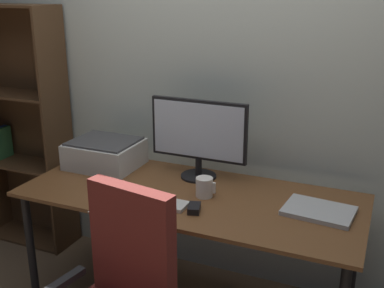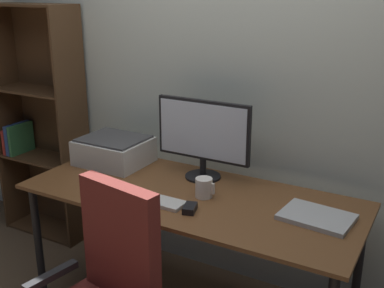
{
  "view_description": "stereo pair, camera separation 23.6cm",
  "coord_description": "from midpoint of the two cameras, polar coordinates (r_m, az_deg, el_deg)",
  "views": [
    {
      "loc": [
        0.9,
        -2.06,
        1.76
      ],
      "look_at": [
        0.01,
        -0.01,
        1.02
      ],
      "focal_mm": 44.39,
      "sensor_mm": 36.0,
      "label": 1
    },
    {
      "loc": [
        1.12,
        -1.96,
        1.76
      ],
      "look_at": [
        0.01,
        -0.01,
        1.02
      ],
      "focal_mm": 44.39,
      "sensor_mm": 36.0,
      "label": 2
    }
  ],
  "objects": [
    {
      "name": "back_wall",
      "position": [
        2.78,
        1.75,
        8.85
      ],
      "size": [
        6.4,
        0.1,
        2.6
      ],
      "primitive_type": "cube",
      "color": "beige",
      "rests_on": "ground"
    },
    {
      "name": "desk",
      "position": [
        2.5,
        -2.99,
        -7.6
      ],
      "size": [
        1.77,
        0.73,
        0.74
      ],
      "color": "brown",
      "rests_on": "ground"
    },
    {
      "name": "monitor",
      "position": [
        2.59,
        -1.82,
        1.17
      ],
      "size": [
        0.55,
        0.2,
        0.44
      ],
      "color": "black",
      "rests_on": "desk"
    },
    {
      "name": "keyboard",
      "position": [
        2.37,
        -6.86,
        -7.01
      ],
      "size": [
        0.29,
        0.11,
        0.02
      ],
      "primitive_type": "cube",
      "rotation": [
        0.0,
        0.0,
        -0.01
      ],
      "color": "silver",
      "rests_on": "desk"
    },
    {
      "name": "mouse",
      "position": [
        2.28,
        -2.73,
        -7.79
      ],
      "size": [
        0.08,
        0.11,
        0.03
      ],
      "primitive_type": "cube",
      "rotation": [
        0.0,
        0.0,
        0.28
      ],
      "color": "black",
      "rests_on": "desk"
    },
    {
      "name": "coffee_mug",
      "position": [
        2.42,
        -1.32,
        -5.29
      ],
      "size": [
        0.1,
        0.09,
        0.1
      ],
      "color": "white",
      "rests_on": "desk"
    },
    {
      "name": "laptop",
      "position": [
        2.31,
        12.18,
        -7.93
      ],
      "size": [
        0.34,
        0.26,
        0.02
      ],
      "primitive_type": "cube",
      "rotation": [
        0.0,
        0.0,
        -0.09
      ],
      "color": "#B7BABC",
      "rests_on": "desk"
    },
    {
      "name": "printer",
      "position": [
        2.88,
        -12.74,
        -1.14
      ],
      "size": [
        0.4,
        0.34,
        0.16
      ],
      "color": "silver",
      "rests_on": "desk"
    },
    {
      "name": "paper_sheet",
      "position": [
        2.4,
        -11.11,
        -7.11
      ],
      "size": [
        0.22,
        0.3,
        0.0
      ],
      "primitive_type": "cube",
      "rotation": [
        0.0,
        0.0,
        -0.02
      ],
      "color": "white",
      "rests_on": "desk"
    },
    {
      "name": "bookshelf",
      "position": [
        3.54,
        -21.54,
        1.58
      ],
      "size": [
        0.66,
        0.28,
        1.66
      ],
      "color": "#4C331E",
      "rests_on": "ground"
    }
  ]
}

